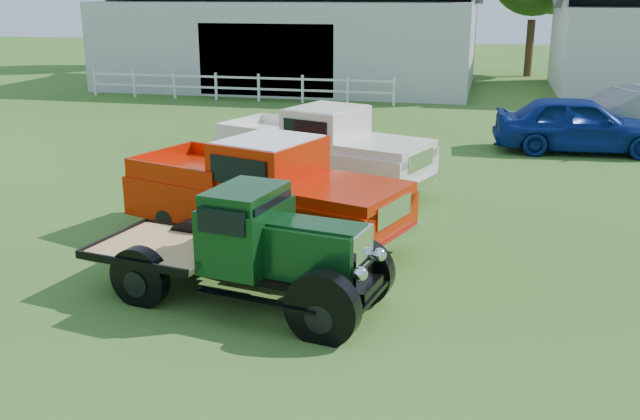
% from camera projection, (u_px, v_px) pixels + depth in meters
% --- Properties ---
extents(ground, '(120.00, 120.00, 0.00)m').
position_uv_depth(ground, '(291.00, 293.00, 11.44)').
color(ground, '#2F5E15').
extents(shed_left, '(18.80, 10.20, 5.60)m').
position_uv_depth(shed_left, '(294.00, 30.00, 36.35)').
color(shed_left, '#AFAFAF').
rests_on(shed_left, ground).
extents(fence_rail, '(14.20, 0.16, 1.20)m').
position_uv_depth(fence_rail, '(237.00, 87.00, 31.63)').
color(fence_rail, white).
rests_on(fence_rail, ground).
extents(vintage_flatbed, '(4.91, 2.64, 1.84)m').
position_uv_depth(vintage_flatbed, '(242.00, 245.00, 10.87)').
color(vintage_flatbed, '#0C3514').
rests_on(vintage_flatbed, ground).
extents(red_pickup, '(6.02, 3.82, 2.05)m').
position_uv_depth(red_pickup, '(265.00, 190.00, 13.52)').
color(red_pickup, '#BC1D04').
rests_on(red_pickup, ground).
extents(white_pickup, '(5.79, 3.77, 1.98)m').
position_uv_depth(white_pickup, '(323.00, 149.00, 17.22)').
color(white_pickup, silver).
rests_on(white_pickup, ground).
extents(misc_car_blue, '(5.11, 2.32, 1.70)m').
position_uv_depth(misc_car_blue, '(579.00, 124.00, 21.30)').
color(misc_car_blue, navy).
rests_on(misc_car_blue, ground).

